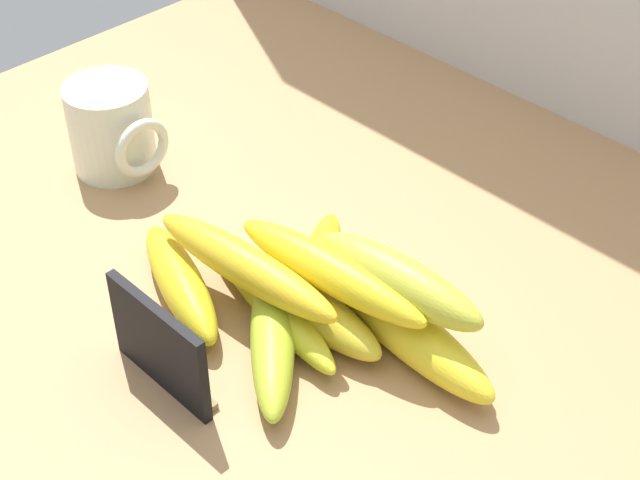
# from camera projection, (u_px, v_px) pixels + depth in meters

# --- Properties ---
(counter_top) EXTENTS (1.10, 0.76, 0.03)m
(counter_top) POSITION_uv_depth(u_px,v_px,m) (342.00, 313.00, 0.86)
(counter_top) COLOR #AB8254
(counter_top) RESTS_ON ground
(chalkboard_sign) EXTENTS (0.11, 0.02, 0.08)m
(chalkboard_sign) POSITION_uv_depth(u_px,v_px,m) (160.00, 349.00, 0.75)
(chalkboard_sign) COLOR black
(chalkboard_sign) RESTS_ON counter_top
(coffee_mug) EXTENTS (0.10, 0.08, 0.09)m
(coffee_mug) POSITION_uv_depth(u_px,v_px,m) (112.00, 128.00, 0.98)
(coffee_mug) COLOR silver
(coffee_mug) RESTS_ON counter_top
(banana_0) EXTENTS (0.21, 0.08, 0.03)m
(banana_0) POSITION_uv_depth(u_px,v_px,m) (267.00, 296.00, 0.83)
(banana_0) COLOR gold
(banana_0) RESTS_ON counter_top
(banana_1) EXTENTS (0.20, 0.06, 0.04)m
(banana_1) POSITION_uv_depth(u_px,v_px,m) (405.00, 329.00, 0.79)
(banana_1) COLOR yellow
(banana_1) RESTS_ON counter_top
(banana_2) EXTENTS (0.16, 0.04, 0.04)m
(banana_2) POSITION_uv_depth(u_px,v_px,m) (311.00, 308.00, 0.82)
(banana_2) COLOR gold
(banana_2) RESTS_ON counter_top
(banana_3) EXTENTS (0.16, 0.15, 0.04)m
(banana_3) POSITION_uv_depth(u_px,v_px,m) (275.00, 334.00, 0.80)
(banana_3) COLOR #ABC22E
(banana_3) RESTS_ON counter_top
(banana_4) EXTENTS (0.16, 0.09, 0.04)m
(banana_4) POSITION_uv_depth(u_px,v_px,m) (180.00, 283.00, 0.84)
(banana_4) COLOR yellow
(banana_4) RESTS_ON counter_top
(banana_5) EXTENTS (0.12, 0.14, 0.03)m
(banana_5) POSITION_uv_depth(u_px,v_px,m) (320.00, 269.00, 0.86)
(banana_5) COLOR yellow
(banana_5) RESTS_ON counter_top
(banana_6) EXTENTS (0.16, 0.05, 0.04)m
(banana_6) POSITION_uv_depth(u_px,v_px,m) (400.00, 279.00, 0.78)
(banana_6) COLOR gold
(banana_6) RESTS_ON banana_1
(banana_7) EXTENTS (0.19, 0.05, 0.03)m
(banana_7) POSITION_uv_depth(u_px,v_px,m) (330.00, 271.00, 0.80)
(banana_7) COLOR yellow
(banana_7) RESTS_ON banana_2
(banana_8) EXTENTS (0.20, 0.05, 0.04)m
(banana_8) POSITION_uv_depth(u_px,v_px,m) (245.00, 266.00, 0.81)
(banana_8) COLOR yellow
(banana_8) RESTS_ON banana_0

